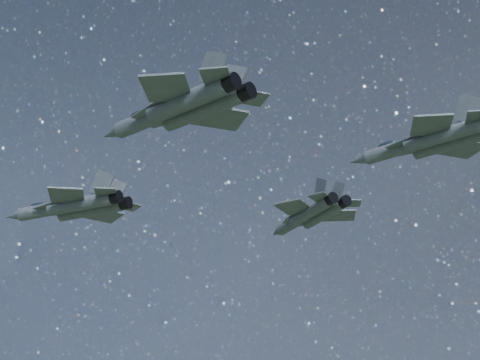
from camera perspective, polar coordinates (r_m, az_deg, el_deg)
The scene contains 4 objects.
jet_lead at distance 98.91m, azimuth -11.60°, elevation -1.84°, with size 18.65×12.67×4.69m.
jet_left at distance 100.52m, azimuth 5.10°, elevation -2.39°, with size 16.71×11.02×4.28m.
jet_right at distance 71.19m, azimuth -4.03°, elevation 5.23°, with size 17.92×12.78×4.58m.
jet_slot at distance 79.64m, azimuth 13.73°, elevation 2.81°, with size 16.50×11.74×4.20m.
Camera 1 is at (51.52, -63.59, 119.17)m, focal length 60.00 mm.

